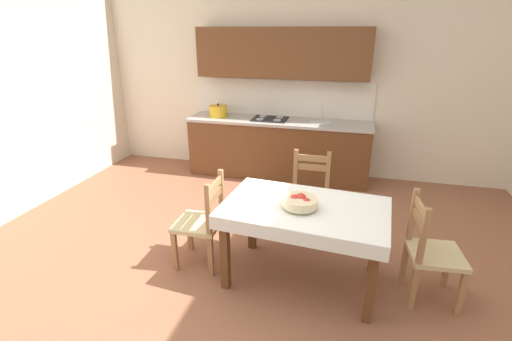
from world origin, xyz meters
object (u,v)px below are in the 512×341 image
Objects in this scene: dining_chair_tv_side at (202,223)px; dining_chair_window_side at (431,253)px; kitchen_cabinetry at (279,122)px; dining_chair_kitchen_side at (309,197)px; fruit_bowl at (300,202)px; dining_table at (304,220)px.

dining_chair_tv_side and dining_chair_window_side have the same top height.
kitchen_cabinetry is 1.82m from dining_chair_kitchen_side.
fruit_bowl is (0.93, -0.07, 0.37)m from dining_chair_tv_side.
dining_chair_tv_side reaches higher than fruit_bowl.
dining_chair_kitchen_side is 1.24m from dining_chair_tv_side.
kitchen_cabinetry is 1.87× the size of dining_table.
dining_chair_window_side is 3.10× the size of fruit_bowl.
kitchen_cabinetry reaches higher than dining_chair_tv_side.
dining_chair_tv_side is 1.00m from fruit_bowl.
dining_chair_tv_side is (-0.91, -0.84, 0.00)m from dining_chair_kitchen_side.
fruit_bowl is at bearing -125.75° from dining_table.
dining_table is at bearing -73.60° from kitchen_cabinetry.
kitchen_cabinetry reaches higher than dining_chair_window_side.
fruit_bowl is (-0.04, -0.05, 0.19)m from dining_table.
kitchen_cabinetry reaches higher than dining_chair_kitchen_side.
dining_chair_tv_side is (-0.24, -2.47, -0.41)m from kitchen_cabinetry.
dining_table is at bearing -0.88° from dining_chair_tv_side.
fruit_bowl reaches higher than dining_table.
dining_chair_tv_side is at bearing 179.12° from dining_table.
kitchen_cabinetry is at bearing 112.57° from dining_chair_kitchen_side.
dining_chair_tv_side is 2.02m from dining_chair_window_side.
dining_chair_kitchen_side is at bearing 91.08° from fruit_bowl.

